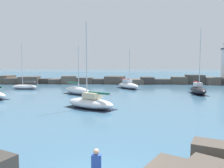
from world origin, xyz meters
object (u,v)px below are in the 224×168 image
sailboat_moored_4 (198,90)px  sailboat_moored_5 (77,90)px  sailboat_moored_7 (128,85)px  person_on_rocks (96,168)px  sailboat_moored_6 (25,86)px  sailboat_moored_1 (90,102)px

sailboat_moored_4 → sailboat_moored_5: bearing=-176.4°
sailboat_moored_7 → person_on_rocks: size_ratio=4.91×
sailboat_moored_4 → person_on_rocks: sailboat_moored_4 is taller
sailboat_moored_6 → sailboat_moored_7: (21.24, 1.90, 0.18)m
sailboat_moored_6 → sailboat_moored_5: bearing=-32.5°
sailboat_moored_5 → sailboat_moored_7: 13.19m
sailboat_moored_4 → person_on_rocks: 32.61m
sailboat_moored_4 → sailboat_moored_5: size_ratio=1.36×
sailboat_moored_6 → sailboat_moored_7: sailboat_moored_6 is taller
sailboat_moored_7 → person_on_rocks: (-2.61, -37.90, 0.20)m
sailboat_moored_7 → sailboat_moored_5: bearing=-132.2°
sailboat_moored_7 → person_on_rocks: 37.99m
sailboat_moored_4 → person_on_rocks: (-14.12, -29.40, 0.18)m
sailboat_moored_6 → person_on_rocks: (18.63, -36.01, 0.38)m
sailboat_moored_5 → sailboat_moored_1: bearing=-72.2°
sailboat_moored_4 → sailboat_moored_7: (-11.51, 8.51, -0.03)m
sailboat_moored_1 → sailboat_moored_7: (5.04, 21.72, 0.05)m
sailboat_moored_4 → sailboat_moored_1: bearing=-141.4°
sailboat_moored_1 → sailboat_moored_7: bearing=76.9°
sailboat_moored_4 → sailboat_moored_5: (-20.38, -1.26, -0.09)m
sailboat_moored_6 → person_on_rocks: size_ratio=5.76×
sailboat_moored_1 → person_on_rocks: bearing=-81.5°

